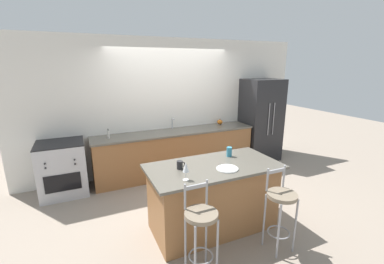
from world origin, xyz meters
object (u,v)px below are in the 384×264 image
object	(u,v)px
wine_glass	(186,168)
tumbler_cup	(229,152)
oven_range	(63,168)
pumpkin_decoration	(220,122)
bar_stool_near	(201,225)
soap_bottle	(108,134)
dinner_plate	(227,168)
coffee_mug	(180,165)
refrigerator	(260,120)
bar_stool_far	(281,205)

from	to	relation	value
wine_glass	tumbler_cup	size ratio (longest dim) A/B	1.55
oven_range	pumpkin_decoration	distance (m)	3.25
bar_stool_near	soap_bottle	size ratio (longest dim) A/B	5.88
dinner_plate	coffee_mug	distance (m)	0.60
dinner_plate	wine_glass	bearing A→B (deg)	-173.16
bar_stool_near	refrigerator	bearing A→B (deg)	42.60
wine_glass	pumpkin_decoration	world-z (taller)	wine_glass
dinner_plate	tumbler_cup	world-z (taller)	tumbler_cup
coffee_mug	refrigerator	bearing A→B (deg)	33.85
bar_stool_far	soap_bottle	bearing A→B (deg)	121.14
refrigerator	tumbler_cup	distance (m)	2.57
refrigerator	coffee_mug	bearing A→B (deg)	-146.15
refrigerator	bar_stool_far	world-z (taller)	refrigerator
bar_stool_near	dinner_plate	xyz separation A→B (m)	(0.61, 0.49, 0.33)
coffee_mug	soap_bottle	size ratio (longest dim) A/B	0.64
oven_range	tumbler_cup	xyz separation A→B (m)	(2.25, -1.70, 0.52)
soap_bottle	bar_stool_near	bearing A→B (deg)	-77.68
dinner_plate	pumpkin_decoration	world-z (taller)	pumpkin_decoration
oven_range	pumpkin_decoration	world-z (taller)	pumpkin_decoration
wine_glass	refrigerator	bearing A→B (deg)	37.72
bar_stool_far	soap_bottle	xyz separation A→B (m)	(-1.61, 2.66, 0.38)
tumbler_cup	pumpkin_decoration	bearing A→B (deg)	63.27
oven_range	bar_stool_near	distance (m)	2.92
soap_bottle	tumbler_cup	bearing A→B (deg)	-50.29
dinner_plate	bar_stool_far	bearing A→B (deg)	-51.01
bar_stool_near	coffee_mug	world-z (taller)	bar_stool_near
bar_stool_far	coffee_mug	xyz separation A→B (m)	(-0.96, 0.78, 0.38)
bar_stool_far	soap_bottle	world-z (taller)	soap_bottle
dinner_plate	wine_glass	distance (m)	0.62
wine_glass	soap_bottle	bearing A→B (deg)	104.84
refrigerator	wine_glass	size ratio (longest dim) A/B	8.81
refrigerator	soap_bottle	size ratio (longest dim) A/B	10.75
refrigerator	oven_range	size ratio (longest dim) A/B	2.02
refrigerator	dinner_plate	bearing A→B (deg)	-136.42
wine_glass	tumbler_cup	bearing A→B (deg)	27.84
coffee_mug	soap_bottle	distance (m)	1.99
dinner_plate	wine_glass	world-z (taller)	wine_glass
dinner_plate	coffee_mug	world-z (taller)	coffee_mug
bar_stool_far	wine_glass	world-z (taller)	wine_glass
bar_stool_near	tumbler_cup	world-z (taller)	tumbler_cup
refrigerator	tumbler_cup	xyz separation A→B (m)	(-1.93, -1.70, 0.05)
bar_stool_near	bar_stool_far	xyz separation A→B (m)	(1.03, -0.03, 0.00)
bar_stool_far	dinner_plate	xyz separation A→B (m)	(-0.42, 0.52, 0.33)
bar_stool_near	pumpkin_decoration	world-z (taller)	bar_stool_near
dinner_plate	pumpkin_decoration	distance (m)	2.60
oven_range	tumbler_cup	distance (m)	2.87
coffee_mug	tumbler_cup	distance (m)	0.82
pumpkin_decoration	bar_stool_near	bearing A→B (deg)	-123.47
oven_range	coffee_mug	size ratio (longest dim) A/B	8.30
bar_stool_near	tumbler_cup	distance (m)	1.30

